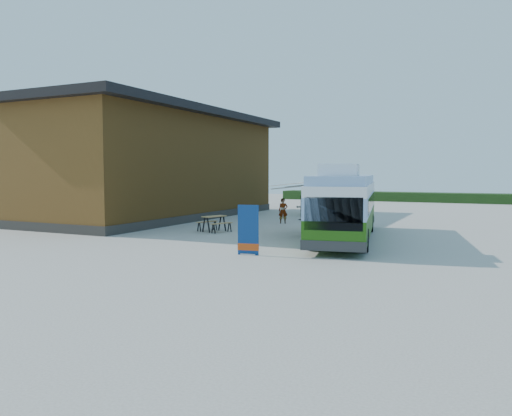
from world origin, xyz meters
The scene contains 10 objects.
ground centered at (0.00, 0.00, 0.00)m, with size 100.00×100.00×0.00m, color #BCB7AD.
barn centered at (-10.50, 10.00, 3.59)m, with size 9.60×21.20×7.50m.
hedge centered at (8.00, 38.00, 0.50)m, with size 40.00×3.00×1.00m, color #264419.
bus centered at (4.57, 4.13, 1.68)m, with size 4.53×11.69×3.51m.
awning centered at (2.51, 4.48, 2.56)m, with size 3.28×4.53×0.51m.
banner centered at (2.40, -1.92, 0.79)m, with size 0.84×0.29×1.94m.
picnic_table centered at (-2.63, 4.12, 0.64)m, with size 1.87×1.77×0.85m.
person_a centered at (-0.97, 9.81, 0.79)m, with size 0.57×0.38×1.58m, color #999999.
person_b centered at (-0.66, 12.36, 0.83)m, with size 0.80×0.63×1.65m, color #999999.
slurry_tanker centered at (-1.00, 17.42, 1.16)m, with size 1.87×5.45×2.01m.
Camera 1 is at (10.87, -18.99, 3.17)m, focal length 35.00 mm.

